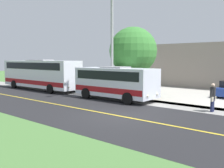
{
  "coord_description": "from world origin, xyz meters",
  "views": [
    {
      "loc": [
        11.33,
        9.09,
        3.33
      ],
      "look_at": [
        -3.5,
        -3.37,
        1.4
      ],
      "focal_mm": 40.22,
      "sensor_mm": 36.0,
      "label": 1
    }
  ],
  "objects_px": {
    "tree_curbside": "(133,51)",
    "pedestrian_with_bags": "(213,96)",
    "shuttle_bus_front": "(115,81)",
    "street_light_pole": "(111,44)",
    "commercial_building": "(213,65)",
    "transit_bus_rear": "(40,73)"
  },
  "relations": [
    {
      "from": "tree_curbside",
      "to": "pedestrian_with_bags",
      "type": "bearing_deg",
      "value": 71.68
    },
    {
      "from": "shuttle_bus_front",
      "to": "street_light_pole",
      "type": "height_order",
      "value": "street_light_pole"
    },
    {
      "from": "pedestrian_with_bags",
      "to": "commercial_building",
      "type": "height_order",
      "value": "commercial_building"
    },
    {
      "from": "commercial_building",
      "to": "tree_curbside",
      "type": "bearing_deg",
      "value": -10.51
    },
    {
      "from": "tree_curbside",
      "to": "street_light_pole",
      "type": "bearing_deg",
      "value": -10.62
    },
    {
      "from": "transit_bus_rear",
      "to": "street_light_pole",
      "type": "relative_size",
      "value": 1.33
    },
    {
      "from": "transit_bus_rear",
      "to": "street_light_pole",
      "type": "height_order",
      "value": "street_light_pole"
    },
    {
      "from": "pedestrian_with_bags",
      "to": "street_light_pole",
      "type": "xyz_separation_m",
      "value": [
        -0.15,
        -8.53,
        3.62
      ]
    },
    {
      "from": "street_light_pole",
      "to": "tree_curbside",
      "type": "bearing_deg",
      "value": 169.38
    },
    {
      "from": "street_light_pole",
      "to": "commercial_building",
      "type": "xyz_separation_m",
      "value": [
        -16.52,
        3.07,
        -2.02
      ]
    },
    {
      "from": "shuttle_bus_front",
      "to": "street_light_pole",
      "type": "xyz_separation_m",
      "value": [
        -0.35,
        -0.74,
        3.1
      ]
    },
    {
      "from": "street_light_pole",
      "to": "shuttle_bus_front",
      "type": "bearing_deg",
      "value": 64.88
    },
    {
      "from": "pedestrian_with_bags",
      "to": "street_light_pole",
      "type": "bearing_deg",
      "value": -90.99
    },
    {
      "from": "shuttle_bus_front",
      "to": "tree_curbside",
      "type": "distance_m",
      "value": 3.85
    },
    {
      "from": "shuttle_bus_front",
      "to": "street_light_pole",
      "type": "bearing_deg",
      "value": -115.12
    },
    {
      "from": "street_light_pole",
      "to": "commercial_building",
      "type": "relative_size",
      "value": 0.41
    },
    {
      "from": "shuttle_bus_front",
      "to": "transit_bus_rear",
      "type": "bearing_deg",
      "value": -89.69
    },
    {
      "from": "transit_bus_rear",
      "to": "tree_curbside",
      "type": "bearing_deg",
      "value": 105.86
    },
    {
      "from": "transit_bus_rear",
      "to": "commercial_building",
      "type": "relative_size",
      "value": 0.55
    },
    {
      "from": "commercial_building",
      "to": "shuttle_bus_front",
      "type": "bearing_deg",
      "value": -7.85
    },
    {
      "from": "tree_curbside",
      "to": "commercial_building",
      "type": "xyz_separation_m",
      "value": [
        -14.0,
        2.6,
        -1.48
      ]
    },
    {
      "from": "tree_curbside",
      "to": "shuttle_bus_front",
      "type": "bearing_deg",
      "value": 5.38
    }
  ]
}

